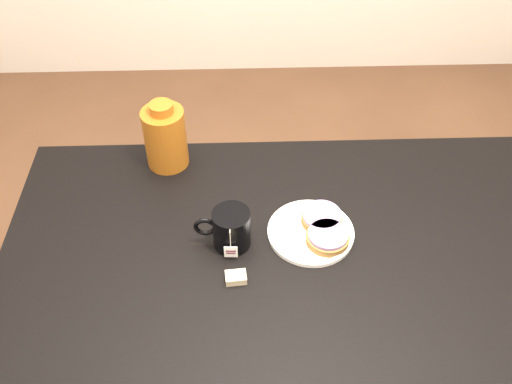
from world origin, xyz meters
TOP-DOWN VIEW (x-y plane):
  - table at (0.00, 0.00)m, footprint 1.40×0.90m
  - plate at (0.01, 0.11)m, footprint 0.20×0.20m
  - bagel_back at (0.03, 0.14)m, footprint 0.13×0.13m
  - bagel_front at (0.04, 0.08)m, footprint 0.14×0.14m
  - mug at (-0.18, 0.09)m, footprint 0.13×0.09m
  - teabag_pouch at (-0.17, -0.01)m, footprint 0.05×0.04m
  - bagel_package at (-0.34, 0.38)m, footprint 0.11×0.11m

SIDE VIEW (x-z plane):
  - table at x=0.00m, z-range 0.29..1.04m
  - plate at x=0.01m, z-range 0.75..0.77m
  - teabag_pouch at x=-0.17m, z-range 0.75..0.77m
  - bagel_front at x=0.04m, z-range 0.76..0.79m
  - bagel_back at x=0.03m, z-range 0.76..0.79m
  - mug at x=-0.18m, z-range 0.75..0.85m
  - bagel_package at x=-0.34m, z-range 0.74..0.93m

